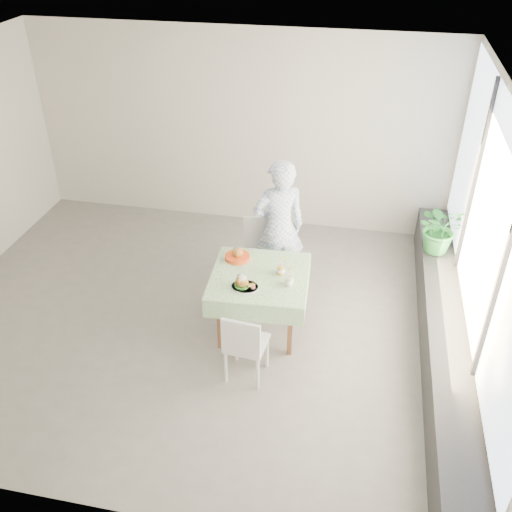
% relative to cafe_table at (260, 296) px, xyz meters
% --- Properties ---
extents(floor, '(6.00, 6.00, 0.00)m').
position_rel_cafe_table_xyz_m(floor, '(-0.80, 0.01, -0.46)').
color(floor, '#5F5D5A').
rests_on(floor, ground).
extents(ceiling, '(6.00, 6.00, 0.00)m').
position_rel_cafe_table_xyz_m(ceiling, '(-0.80, 0.01, 2.34)').
color(ceiling, white).
rests_on(ceiling, ground).
extents(wall_back, '(6.00, 0.02, 2.80)m').
position_rel_cafe_table_xyz_m(wall_back, '(-0.80, 2.51, 0.94)').
color(wall_back, beige).
rests_on(wall_back, ground).
extents(wall_front, '(6.00, 0.02, 2.80)m').
position_rel_cafe_table_xyz_m(wall_front, '(-0.80, -2.49, 0.94)').
color(wall_front, beige).
rests_on(wall_front, ground).
extents(wall_right, '(0.02, 5.00, 2.80)m').
position_rel_cafe_table_xyz_m(wall_right, '(2.20, 0.01, 0.94)').
color(wall_right, beige).
rests_on(wall_right, ground).
extents(window_pane, '(0.01, 4.80, 2.18)m').
position_rel_cafe_table_xyz_m(window_pane, '(2.17, 0.01, 1.19)').
color(window_pane, '#D1E0F9').
rests_on(window_pane, ground).
extents(window_ledge, '(0.40, 4.80, 0.50)m').
position_rel_cafe_table_xyz_m(window_ledge, '(2.00, 0.01, -0.21)').
color(window_ledge, black).
rests_on(window_ledge, ground).
extents(cafe_table, '(1.10, 1.10, 0.74)m').
position_rel_cafe_table_xyz_m(cafe_table, '(0.00, 0.00, 0.00)').
color(cafe_table, brown).
rests_on(cafe_table, ground).
extents(chair_far, '(0.52, 0.52, 0.93)m').
position_rel_cafe_table_xyz_m(chair_far, '(-0.13, 0.78, -0.17)').
color(chair_far, white).
rests_on(chair_far, ground).
extents(chair_near, '(0.43, 0.43, 0.83)m').
position_rel_cafe_table_xyz_m(chair_near, '(0.02, -0.76, -0.20)').
color(chair_near, white).
rests_on(chair_near, ground).
extents(diner, '(0.76, 0.65, 1.75)m').
position_rel_cafe_table_xyz_m(diner, '(0.07, 0.81, 0.41)').
color(diner, '#7F97CC').
rests_on(diner, ground).
extents(main_dish, '(0.29, 0.29, 0.15)m').
position_rel_cafe_table_xyz_m(main_dish, '(-0.12, -0.26, 0.33)').
color(main_dish, white).
rests_on(main_dish, cafe_table).
extents(juice_cup_orange, '(0.10, 0.10, 0.27)m').
position_rel_cafe_table_xyz_m(juice_cup_orange, '(0.22, 0.07, 0.34)').
color(juice_cup_orange, white).
rests_on(juice_cup_orange, cafe_table).
extents(juice_cup_lemonade, '(0.10, 0.10, 0.28)m').
position_rel_cafe_table_xyz_m(juice_cup_lemonade, '(0.34, -0.11, 0.35)').
color(juice_cup_lemonade, white).
rests_on(juice_cup_lemonade, cafe_table).
extents(second_dish, '(0.28, 0.28, 0.13)m').
position_rel_cafe_table_xyz_m(second_dish, '(-0.31, 0.27, 0.32)').
color(second_dish, '#CA3E14').
rests_on(second_dish, cafe_table).
extents(potted_plant, '(0.69, 0.64, 0.64)m').
position_rel_cafe_table_xyz_m(potted_plant, '(1.97, 1.30, 0.36)').
color(potted_plant, '#2C863C').
rests_on(potted_plant, window_ledge).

